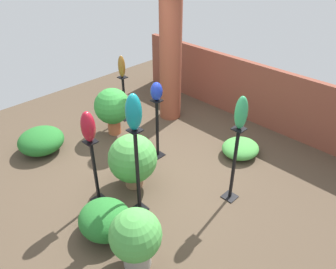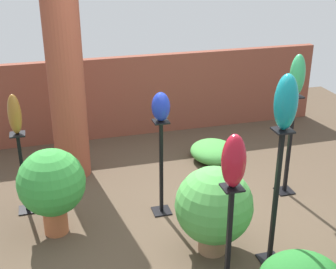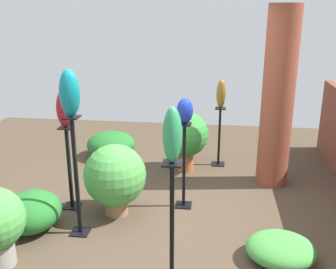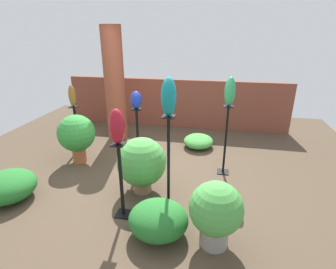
% 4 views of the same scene
% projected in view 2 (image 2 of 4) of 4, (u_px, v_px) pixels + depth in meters
% --- Properties ---
extents(ground_plane, '(8.00, 8.00, 0.00)m').
position_uv_depth(ground_plane, '(199.00, 227.00, 4.97)').
color(ground_plane, '#4C3D2D').
extents(brick_wall_back, '(5.60, 0.12, 1.22)m').
position_uv_depth(brick_wall_back, '(143.00, 95.00, 7.07)').
color(brick_wall_back, brown).
rests_on(brick_wall_back, ground).
extents(brick_pillar, '(0.44, 0.44, 2.47)m').
position_uv_depth(brick_pillar, '(66.00, 82.00, 5.59)').
color(brick_pillar, brown).
rests_on(brick_pillar, ground).
extents(pedestal_bronze, '(0.20, 0.20, 0.94)m').
position_uv_depth(pedestal_bronze, '(23.00, 177.00, 5.09)').
color(pedestal_bronze, black).
rests_on(pedestal_bronze, ground).
extents(pedestal_ruby, '(0.20, 0.20, 1.06)m').
position_uv_depth(pedestal_ruby, '(228.00, 248.00, 3.86)').
color(pedestal_ruby, black).
rests_on(pedestal_ruby, ground).
extents(pedestal_cobalt, '(0.20, 0.20, 1.10)m').
position_uv_depth(pedestal_cobalt, '(161.00, 172.00, 5.04)').
color(pedestal_cobalt, black).
rests_on(pedestal_cobalt, ground).
extents(pedestal_teal, '(0.20, 0.20, 1.35)m').
position_uv_depth(pedestal_teal, '(275.00, 204.00, 4.21)').
color(pedestal_teal, black).
rests_on(pedestal_teal, ground).
extents(pedestal_jade, '(0.20, 0.20, 1.22)m').
position_uv_depth(pedestal_jade, '(289.00, 150.00, 5.42)').
color(pedestal_jade, black).
rests_on(pedestal_jade, ground).
extents(art_vase_bronze, '(0.14, 0.14, 0.43)m').
position_uv_depth(art_vase_bronze, '(15.00, 114.00, 4.80)').
color(art_vase_bronze, brown).
rests_on(art_vase_bronze, pedestal_bronze).
extents(art_vase_ruby, '(0.19, 0.19, 0.44)m').
position_uv_depth(art_vase_ruby, '(234.00, 161.00, 3.54)').
color(art_vase_ruby, maroon).
rests_on(art_vase_ruby, pedestal_ruby).
extents(art_vase_cobalt, '(0.19, 0.20, 0.31)m').
position_uv_depth(art_vase_cobalt, '(161.00, 107.00, 4.74)').
color(art_vase_cobalt, '#192D9E').
rests_on(art_vase_cobalt, pedestal_cobalt).
extents(art_vase_teal, '(0.19, 0.21, 0.49)m').
position_uv_depth(art_vase_teal, '(286.00, 102.00, 3.83)').
color(art_vase_teal, '#0F727A').
rests_on(art_vase_teal, pedestal_teal).
extents(art_vase_jade, '(0.17, 0.16, 0.47)m').
position_uv_depth(art_vase_jade, '(297.00, 75.00, 5.07)').
color(art_vase_jade, '#2D9356').
rests_on(art_vase_jade, pedestal_jade).
extents(potted_plant_front_right, '(0.68, 0.68, 0.93)m').
position_uv_depth(potted_plant_front_right, '(52.00, 184.00, 4.66)').
color(potted_plant_front_right, '#B25B38').
rests_on(potted_plant_front_right, ground).
extents(potted_plant_mid_right, '(0.75, 0.75, 0.88)m').
position_uv_depth(potted_plant_mid_right, '(214.00, 207.00, 4.41)').
color(potted_plant_mid_right, '#936B4C').
rests_on(potted_plant_mid_right, ground).
extents(foliage_bed_center, '(0.63, 0.69, 0.26)m').
position_uv_depth(foliage_bed_center, '(214.00, 152.00, 6.37)').
color(foliage_bed_center, '#479942').
rests_on(foliage_bed_center, ground).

